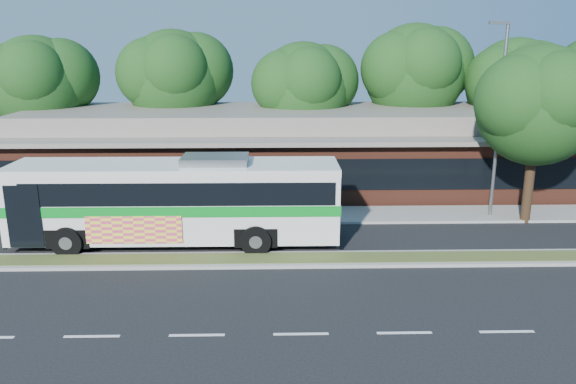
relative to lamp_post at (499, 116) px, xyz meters
name	(u,v)px	position (x,y,z in m)	size (l,w,h in m)	color
ground	(295,267)	(-9.56, -6.00, -4.90)	(120.00, 120.00, 0.00)	black
median_strip	(294,259)	(-9.56, -5.40, -4.83)	(26.00, 1.10, 0.15)	#495524
sidewalk	(290,215)	(-9.56, 0.40, -4.84)	(44.00, 2.60, 0.12)	gray
plaza_building	(287,148)	(-9.56, 6.99, -2.77)	(33.20, 11.20, 4.45)	#57281B
lamp_post	(499,116)	(0.00, 0.00, 0.00)	(0.93, 0.18, 9.07)	slate
tree_bg_a	(45,82)	(-24.15, 9.14, 0.97)	(6.47, 5.80, 8.63)	black
tree_bg_b	(181,76)	(-16.13, 10.14, 1.24)	(6.69, 6.00, 9.00)	black
tree_bg_c	(310,86)	(-8.16, 9.13, 0.69)	(6.24, 5.60, 8.26)	black
tree_bg_d	(421,71)	(-1.12, 10.15, 1.52)	(6.91, 6.20, 9.37)	black
tree_bg_e	(521,83)	(4.85, 9.14, 0.84)	(6.47, 5.80, 8.50)	black
transit_bus	(177,196)	(-14.30, -3.31, -2.82)	(13.34, 3.20, 3.73)	silver
sidewalk_tree	(545,102)	(1.82, -0.57, 0.67)	(5.99, 5.37, 8.13)	black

